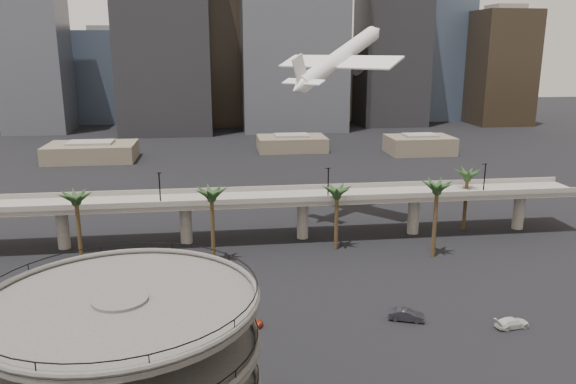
{
  "coord_description": "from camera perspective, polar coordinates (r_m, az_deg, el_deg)",
  "views": [
    {
      "loc": [
        -5.16,
        -46.19,
        35.39
      ],
      "look_at": [
        4.61,
        28.0,
        16.19
      ],
      "focal_mm": 35.0,
      "sensor_mm": 36.0,
      "label": 1
    }
  ],
  "objects": [
    {
      "name": "airborne_jet",
      "position": [
        117.21,
        5.24,
        13.36
      ],
      "size": [
        24.95,
        24.27,
        14.88
      ],
      "rotation": [
        0.0,
        -0.39,
        0.72
      ],
      "color": "silver",
      "rests_on": "ground"
    },
    {
      "name": "car_a",
      "position": [
        75.76,
        -4.08,
        -12.93
      ],
      "size": [
        4.24,
        2.97,
        1.34
      ],
      "primitive_type": "imported",
      "rotation": [
        0.0,
        0.0,
        1.18
      ],
      "color": "#B03419",
      "rests_on": "ground"
    },
    {
      "name": "car_b",
      "position": [
        78.43,
        11.96,
        -12.13
      ],
      "size": [
        5.03,
        3.15,
        1.56
      ],
      "primitive_type": "imported",
      "rotation": [
        0.0,
        0.0,
        1.23
      ],
      "color": "black",
      "rests_on": "ground"
    },
    {
      "name": "skyline",
      "position": [
        264.11,
        -3.22,
        15.49
      ],
      "size": [
        269.0,
        86.0,
        111.12
      ],
      "color": "#85735C",
      "rests_on": "ground"
    },
    {
      "name": "overpass",
      "position": [
        105.13,
        -4.42,
        -1.13
      ],
      "size": [
        130.0,
        9.3,
        14.7
      ],
      "color": "gray",
      "rests_on": "ground"
    },
    {
      "name": "parking_ramp",
      "position": [
        49.95,
        -16.14,
        -17.01
      ],
      "size": [
        22.2,
        22.2,
        17.35
      ],
      "color": "#494744",
      "rests_on": "ground"
    },
    {
      "name": "palm_trees",
      "position": [
        97.87,
        2.58,
        0.12
      ],
      "size": [
        76.4,
        18.4,
        14.0
      ],
      "color": "#4D3921",
      "rests_on": "ground"
    },
    {
      "name": "car_c",
      "position": [
        80.63,
        21.81,
        -12.23
      ],
      "size": [
        4.85,
        2.55,
        1.34
      ],
      "primitive_type": "imported",
      "rotation": [
        0.0,
        0.0,
        1.72
      ],
      "color": "silver",
      "rests_on": "ground"
    },
    {
      "name": "low_buildings",
      "position": [
        191.66,
        -3.8,
        4.58
      ],
      "size": [
        135.0,
        27.5,
        6.8
      ],
      "color": "#695B4D",
      "rests_on": "ground"
    }
  ]
}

